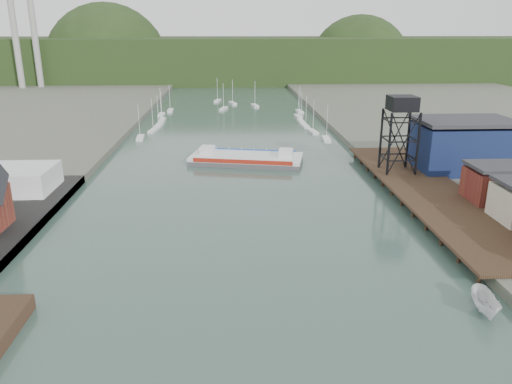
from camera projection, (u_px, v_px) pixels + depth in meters
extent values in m
plane|color=#2C443F|center=(241.00, 347.00, 51.51)|extent=(600.00, 600.00, 0.00)
cube|color=black|center=(428.00, 190.00, 95.49)|extent=(14.00, 70.00, 0.50)
cylinder|color=black|center=(397.00, 196.00, 95.53)|extent=(0.60, 0.60, 2.20)
cylinder|color=black|center=(458.00, 195.00, 96.14)|extent=(0.60, 0.60, 2.20)
cube|color=silver|center=(5.00, 179.00, 95.53)|extent=(18.00, 12.00, 4.50)
cylinder|color=black|center=(389.00, 144.00, 102.63)|extent=(0.50, 0.50, 13.00)
cylinder|color=black|center=(418.00, 144.00, 102.93)|extent=(0.50, 0.50, 13.00)
cylinder|color=black|center=(381.00, 138.00, 108.32)|extent=(0.50, 0.50, 13.00)
cylinder|color=black|center=(408.00, 138.00, 108.63)|extent=(0.50, 0.50, 13.00)
cube|color=black|center=(402.00, 103.00, 103.14)|extent=(5.50, 5.50, 3.00)
cube|color=#0E163D|center=(463.00, 148.00, 108.92)|extent=(20.00, 14.00, 10.00)
cube|color=#2D2D33|center=(466.00, 121.00, 107.09)|extent=(20.50, 14.50, 0.80)
cube|color=maroon|center=(494.00, 187.00, 88.47)|extent=(9.00, 8.00, 6.00)
cube|color=silver|center=(140.00, 138.00, 148.60)|extent=(2.67, 7.65, 0.90)
cube|color=silver|center=(153.00, 131.00, 159.54)|extent=(2.81, 7.67, 0.90)
cube|color=silver|center=(159.00, 125.00, 167.98)|extent=(2.35, 7.59, 0.90)
cube|color=silver|center=(162.00, 120.00, 177.39)|extent=(2.01, 7.50, 0.90)
cube|color=silver|center=(161.00, 115.00, 188.91)|extent=(2.00, 7.50, 0.90)
cube|color=silver|center=(170.00, 111.00, 198.37)|extent=(2.16, 7.54, 0.90)
cube|color=silver|center=(326.00, 139.00, 146.77)|extent=(2.53, 7.62, 0.90)
cube|color=silver|center=(313.00, 132.00, 157.56)|extent=(2.76, 7.67, 0.90)
cube|color=silver|center=(306.00, 127.00, 165.84)|extent=(2.22, 7.56, 0.90)
cube|color=silver|center=(301.00, 122.00, 174.37)|extent=(2.18, 7.54, 0.90)
cube|color=silver|center=(298.00, 117.00, 184.92)|extent=(2.46, 7.61, 0.90)
cube|color=silver|center=(300.00, 112.00, 196.04)|extent=(2.48, 7.61, 0.90)
cube|color=silver|center=(224.00, 109.00, 203.07)|extent=(3.78, 7.76, 0.90)
cube|color=silver|center=(255.00, 106.00, 211.34)|extent=(3.31, 7.74, 0.90)
cube|color=silver|center=(233.00, 103.00, 218.45)|extent=(3.76, 7.76, 0.90)
cube|color=silver|center=(218.00, 101.00, 225.70)|extent=(3.40, 7.74, 0.90)
cylinder|color=#9E9D99|center=(15.00, 32.00, 254.86)|extent=(3.20, 3.20, 60.00)
cylinder|color=#9E9D99|center=(34.00, 32.00, 260.01)|extent=(3.20, 3.20, 60.00)
cube|color=#203116|center=(230.00, 59.00, 332.47)|extent=(500.00, 120.00, 28.00)
sphere|color=#203116|center=(109.00, 66.00, 329.66)|extent=(80.00, 80.00, 80.00)
sphere|color=#203116|center=(359.00, 67.00, 348.38)|extent=(70.00, 70.00, 70.00)
cube|color=#474649|center=(246.00, 161.00, 122.08)|extent=(28.60, 16.17, 1.08)
cube|color=silver|center=(246.00, 157.00, 121.78)|extent=(28.60, 16.17, 0.86)
cube|color=#9D2012|center=(242.00, 162.00, 116.61)|extent=(23.22, 5.11, 0.97)
cube|color=#16419B|center=(250.00, 151.00, 126.82)|extent=(23.22, 5.11, 0.97)
cube|color=silver|center=(208.00, 150.00, 122.82)|extent=(3.84, 3.84, 2.16)
cube|color=silver|center=(286.00, 153.00, 119.94)|extent=(3.84, 3.84, 2.16)
imported|color=silver|center=(486.00, 304.00, 57.26)|extent=(3.53, 6.78, 2.49)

